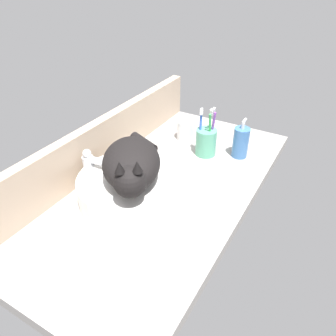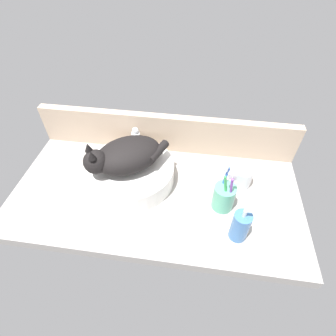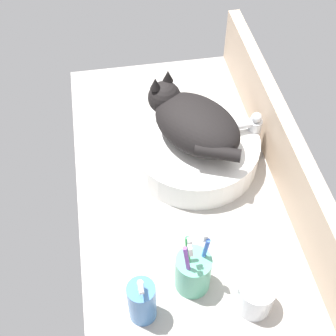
# 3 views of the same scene
# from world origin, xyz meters

# --- Properties ---
(ground_plane) EXTENTS (1.10, 0.55, 0.04)m
(ground_plane) POSITION_xyz_m (0.00, 0.00, -0.02)
(ground_plane) COLOR #9E9993
(backsplash_panel) EXTENTS (1.10, 0.04, 0.17)m
(backsplash_panel) POSITION_xyz_m (0.00, 0.26, 0.09)
(backsplash_panel) COLOR tan
(backsplash_panel) RESTS_ON ground_plane
(sink_basin) EXTENTS (0.34, 0.34, 0.08)m
(sink_basin) POSITION_xyz_m (-0.11, 0.05, 0.04)
(sink_basin) COLOR white
(sink_basin) RESTS_ON ground_plane
(cat) EXTENTS (0.30, 0.28, 0.14)m
(cat) POSITION_xyz_m (-0.12, 0.04, 0.14)
(cat) COLOR black
(cat) RESTS_ON sink_basin
(faucet) EXTENTS (0.04, 0.12, 0.14)m
(faucet) POSITION_xyz_m (-0.12, 0.20, 0.07)
(faucet) COLOR silver
(faucet) RESTS_ON ground_plane
(soap_dispenser) EXTENTS (0.06, 0.06, 0.15)m
(soap_dispenser) POSITION_xyz_m (0.30, -0.15, 0.06)
(soap_dispenser) COLOR #3F72B2
(soap_dispenser) RESTS_ON ground_plane
(toothbrush_cup) EXTENTS (0.08, 0.08, 0.19)m
(toothbrush_cup) POSITION_xyz_m (0.25, -0.03, 0.05)
(toothbrush_cup) COLOR #5BB28E
(toothbrush_cup) RESTS_ON ground_plane
(water_glass) EXTENTS (0.08, 0.08, 0.08)m
(water_glass) POSITION_xyz_m (0.32, 0.09, 0.04)
(water_glass) COLOR white
(water_glass) RESTS_ON ground_plane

